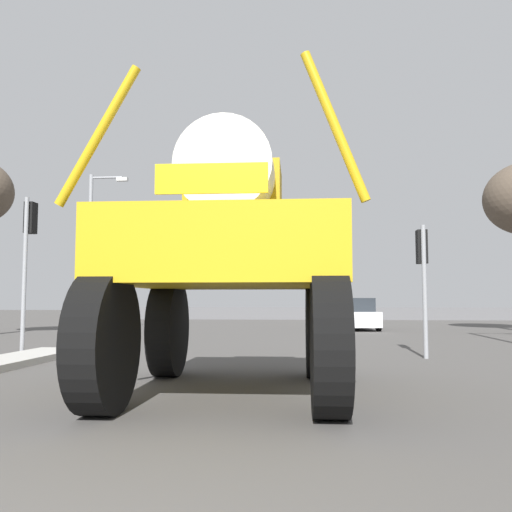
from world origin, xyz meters
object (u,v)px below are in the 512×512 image
Objects in this scene: traffic_signal_near_left at (29,240)px; traffic_signal_near_right at (422,261)px; streetlight_far_left at (93,243)px; oversize_sprayer at (232,261)px; sedan_ahead at (354,315)px.

traffic_signal_near_right is (10.21, 0.01, -0.64)m from traffic_signal_near_left.
traffic_signal_near_left is 0.57× the size of streetlight_far_left.
traffic_signal_near_right is at bearing -37.15° from oversize_sprayer.
streetlight_far_left is (-12.59, 10.17, 1.66)m from traffic_signal_near_right.
traffic_signal_near_left is 10.50m from streetlight_far_left.
traffic_signal_near_right is at bearing 174.49° from sedan_ahead.
oversize_sprayer reaches higher than sedan_ahead.
sedan_ahead is 1.33× the size of traffic_signal_near_right.
oversize_sprayer is at bearing -125.89° from traffic_signal_near_right.
oversize_sprayer is at bearing -41.48° from traffic_signal_near_left.
sedan_ahead is 13.15m from traffic_signal_near_right.
oversize_sprayer reaches higher than traffic_signal_near_right.
oversize_sprayer is 1.22× the size of sedan_ahead.
oversize_sprayer is 0.73× the size of streetlight_far_left.
traffic_signal_near_left is at bearing 135.38° from sedan_ahead.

